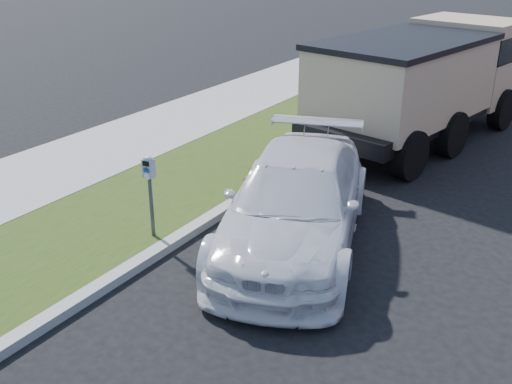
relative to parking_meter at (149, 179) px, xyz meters
The scene contains 5 objects.
ground 3.21m from the parking_meter, ahead, with size 120.00×120.00×0.00m, color black.
streetside 3.41m from the parking_meter, 143.90° to the left, with size 6.12×50.00×0.15m.
parking_meter is the anchor object (origin of this frame).
white_wagon 2.55m from the parking_meter, 33.67° to the left, with size 2.22×5.46×1.58m, color silver.
dump_truck 8.65m from the parking_meter, 76.26° to the left, with size 4.00×7.65×2.86m.
Camera 1 is at (3.56, -6.85, 5.03)m, focal length 42.00 mm.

